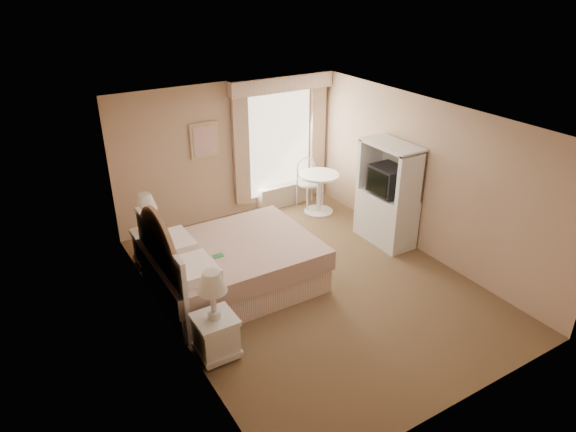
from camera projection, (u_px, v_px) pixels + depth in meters
room at (313, 207)px, 7.08m from camera, size 4.21×5.51×2.51m
window at (281, 139)px, 9.57m from camera, size 2.05×0.22×2.51m
framed_art at (205, 140)px, 8.82m from camera, size 0.52×0.04×0.62m
bed at (227, 266)px, 7.35m from camera, size 2.31×1.82×1.61m
nightstand_near at (215, 326)px, 6.04m from camera, size 0.48×0.48×1.16m
nightstand_far at (150, 239)px, 7.95m from camera, size 0.49×0.49×1.18m
round_table at (319, 187)px, 9.61m from camera, size 0.74×0.74×0.78m
cafe_chair at (308, 178)px, 9.89m from camera, size 0.48×0.48×0.96m
armoire at (387, 202)px, 8.53m from camera, size 0.52×1.04×1.73m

